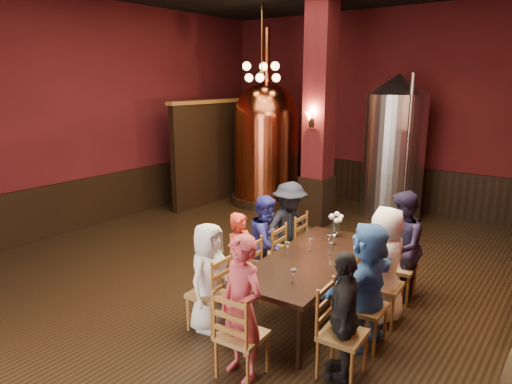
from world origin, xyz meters
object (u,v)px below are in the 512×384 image
Objects in this scene: dining_table at (311,263)px; rose_vase at (336,221)px; person_2 at (267,242)px; copper_kettle at (266,142)px; person_1 at (241,260)px; steel_vessel at (394,148)px; person_0 at (209,277)px.

dining_table is 6.89× the size of rose_vase.
person_2 is 0.34× the size of copper_kettle.
person_1 is 5.21m from steel_vessel.
person_0 is at bearing -90.41° from steel_vessel.
steel_vessel reaches higher than person_2.
copper_kettle is at bearing 137.62° from rose_vase.
copper_kettle reaches higher than person_2.
dining_table is at bearing -44.38° from person_0.
copper_kettle is at bearing -167.87° from steel_vessel.
rose_vase is (0.63, 1.99, 0.32)m from person_0.
person_1 reaches higher than dining_table.
copper_kettle is at bearing 40.01° from person_1.
dining_table is 4.87m from steel_vessel.
person_2 is at bearing -91.79° from steel_vessel.
copper_kettle reaches higher than steel_vessel.
person_1 is 3.59× the size of rose_vase.
rose_vase is at bearing -25.87° from person_0.
person_0 is 2.11m from rose_vase.
copper_kettle is 4.75m from rose_vase.
person_1 is (-0.82, -0.39, -0.05)m from dining_table.
person_0 is 0.33× the size of copper_kettle.
copper_kettle reaches higher than person_1.
steel_vessel reaches higher than dining_table.
dining_table is 0.99m from rose_vase.
steel_vessel is at bearing -8.62° from person_0.
person_2 reaches higher than rose_vase.
person_0 is 0.43× the size of steel_vessel.
copper_kettle is 2.96m from steel_vessel.
person_1 is 5.37m from copper_kettle.
person_1 is at bearing -4.01° from person_0.
person_2 is 0.45× the size of steel_vessel.
rose_vase is (0.59, -3.81, -0.55)m from steel_vessel.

